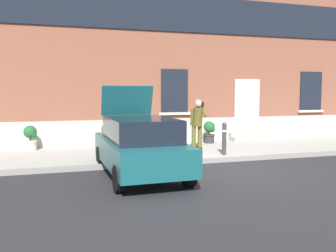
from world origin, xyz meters
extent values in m
plane|color=#232326|center=(0.00, 0.00, 0.00)|extent=(80.00, 80.00, 0.00)
cube|color=#99968E|center=(0.00, 2.80, 0.07)|extent=(24.00, 3.60, 0.15)
cube|color=gray|center=(0.00, 0.94, 0.07)|extent=(24.00, 0.12, 0.15)
cube|color=brown|center=(0.00, 5.30, 3.75)|extent=(24.00, 1.40, 7.50)
cube|color=#BCB7A8|center=(0.00, 4.58, 0.55)|extent=(24.00, 0.08, 1.10)
cube|color=brown|center=(3.29, 4.57, 1.52)|extent=(1.00, 0.08, 2.10)
cube|color=#BCB7A8|center=(3.29, 4.55, 1.57)|extent=(1.16, 0.06, 2.24)
cube|color=black|center=(0.09, 4.57, 2.20)|extent=(1.10, 0.06, 1.70)
cube|color=#BCB7A8|center=(0.09, 4.54, 1.30)|extent=(1.30, 0.12, 0.10)
cube|color=black|center=(6.49, 4.57, 2.20)|extent=(1.10, 0.06, 1.70)
cube|color=#BCB7A8|center=(6.49, 4.54, 1.30)|extent=(1.30, 0.12, 0.10)
cube|color=black|center=(0.00, 4.57, 5.20)|extent=(16.80, 0.06, 1.40)
cube|color=#9E998E|center=(3.29, 4.12, 0.23)|extent=(1.68, 0.32, 0.16)
cube|color=#9E998E|center=(3.29, 4.44, 0.31)|extent=(1.68, 0.32, 0.32)
cube|color=#165156|center=(-2.37, -0.12, 0.62)|extent=(1.84, 4.04, 0.64)
cube|color=black|center=(-2.37, -0.27, 1.22)|extent=(1.60, 2.44, 0.56)
cube|color=black|center=(-2.42, 1.90, 0.40)|extent=(1.66, 0.14, 0.20)
cube|color=yellow|center=(-2.42, 1.90, 0.58)|extent=(0.52, 0.03, 0.12)
cube|color=#B21414|center=(-3.17, 1.88, 0.84)|extent=(0.16, 0.04, 0.18)
cube|color=#B21414|center=(-1.66, 1.91, 0.84)|extent=(0.16, 0.04, 0.18)
cube|color=#165156|center=(-2.40, 1.34, 1.90)|extent=(1.50, 0.40, 0.87)
cylinder|color=black|center=(-3.13, -1.53, 0.30)|extent=(0.21, 0.60, 0.60)
cylinder|color=black|center=(-1.54, -1.50, 0.30)|extent=(0.21, 0.60, 0.60)
cylinder|color=black|center=(-3.20, 1.26, 0.30)|extent=(0.21, 0.60, 0.60)
cylinder|color=black|center=(-1.61, 1.30, 0.30)|extent=(0.21, 0.60, 0.60)
cylinder|color=#333338|center=(0.72, 1.35, 0.62)|extent=(0.14, 0.14, 0.95)
sphere|color=#333338|center=(0.72, 1.35, 1.12)|extent=(0.15, 0.15, 0.15)
cylinder|color=silver|center=(0.72, 1.35, 0.92)|extent=(0.15, 0.15, 0.06)
cylinder|color=#514C1E|center=(0.09, 2.43, 0.60)|extent=(0.15, 0.15, 0.82)
cube|color=black|center=(0.09, 2.49, 0.20)|extent=(0.12, 0.28, 0.10)
cylinder|color=#514C1E|center=(0.31, 2.43, 0.60)|extent=(0.15, 0.15, 0.82)
cube|color=black|center=(0.31, 2.49, 0.20)|extent=(0.12, 0.28, 0.10)
cylinder|color=#514C1E|center=(0.20, 2.38, 1.32)|extent=(0.34, 0.44, 0.67)
sphere|color=tan|center=(0.20, 2.30, 1.76)|extent=(0.22, 0.22, 0.22)
sphere|color=silver|center=(0.20, 2.30, 1.79)|extent=(0.21, 0.21, 0.21)
cylinder|color=#514C1E|center=(-0.02, 2.34, 1.30)|extent=(0.09, 0.18, 0.57)
cylinder|color=#514C1E|center=(0.40, 2.34, 1.52)|extent=(0.09, 0.42, 0.42)
cube|color=black|center=(0.35, 2.28, 1.74)|extent=(0.07, 0.02, 0.15)
cylinder|color=beige|center=(-5.27, 4.07, 0.32)|extent=(0.40, 0.40, 0.34)
cylinder|color=beige|center=(-5.27, 4.07, 0.46)|extent=(0.44, 0.44, 0.05)
cylinder|color=#47331E|center=(-5.27, 4.07, 0.61)|extent=(0.04, 0.04, 0.24)
sphere|color=#1E5628|center=(-5.27, 4.07, 0.79)|extent=(0.44, 0.44, 0.44)
sphere|color=#1E5628|center=(-5.17, 4.02, 0.69)|extent=(0.24, 0.24, 0.24)
cylinder|color=#B25B38|center=(-2.62, 4.21, 0.32)|extent=(0.40, 0.40, 0.34)
cylinder|color=#B25B38|center=(-2.62, 4.21, 0.46)|extent=(0.44, 0.44, 0.05)
cylinder|color=#47331E|center=(-2.62, 4.21, 0.61)|extent=(0.04, 0.04, 0.24)
sphere|color=#286B2D|center=(-2.62, 4.21, 0.79)|extent=(0.44, 0.44, 0.44)
sphere|color=#286B2D|center=(-2.52, 4.16, 0.69)|extent=(0.24, 0.24, 0.24)
cylinder|color=#606B38|center=(0.03, 4.19, 0.32)|extent=(0.40, 0.40, 0.34)
cylinder|color=#606B38|center=(0.03, 4.19, 0.46)|extent=(0.44, 0.44, 0.05)
cylinder|color=#47331E|center=(0.03, 4.19, 0.61)|extent=(0.04, 0.04, 0.24)
sphere|color=#1E5628|center=(0.03, 4.19, 0.79)|extent=(0.44, 0.44, 0.44)
sphere|color=#1E5628|center=(0.13, 4.14, 0.69)|extent=(0.24, 0.24, 0.24)
cylinder|color=#2D2D30|center=(1.34, 3.98, 0.32)|extent=(0.40, 0.40, 0.34)
cylinder|color=#2D2D30|center=(1.34, 3.98, 0.46)|extent=(0.44, 0.44, 0.05)
cylinder|color=#47331E|center=(1.34, 3.98, 0.61)|extent=(0.04, 0.04, 0.24)
sphere|color=#1E5628|center=(1.34, 3.98, 0.79)|extent=(0.44, 0.44, 0.44)
sphere|color=#1E5628|center=(1.44, 3.93, 0.69)|extent=(0.24, 0.24, 0.24)
camera|label=1|loc=(-4.34, -9.08, 2.14)|focal=38.71mm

